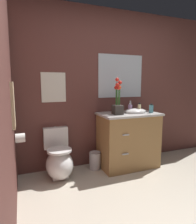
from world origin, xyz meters
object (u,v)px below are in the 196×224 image
object	(u,v)px
soap_bottle	(130,108)
hand_wash_bottle	(151,109)
lotion_bottle	(139,108)
toilet_paper_roll	(20,138)
toilet	(59,161)
trash_bin	(95,160)
vanity_cabinet	(128,139)
flower_vase	(118,101)
wall_mirror	(121,76)
wall_poster	(54,87)
hanging_towel	(13,105)

from	to	relation	value
soap_bottle	hand_wash_bottle	world-z (taller)	soap_bottle
lotion_bottle	toilet_paper_roll	xyz separation A→B (m)	(-1.77, -0.14, -0.26)
toilet	trash_bin	xyz separation A→B (m)	(0.57, 0.06, -0.11)
vanity_cabinet	flower_vase	distance (m)	0.66
trash_bin	wall_mirror	bearing A→B (deg)	20.98
flower_vase	lotion_bottle	bearing A→B (deg)	3.01
toilet	trash_bin	world-z (taller)	toilet
lotion_bottle	soap_bottle	bearing A→B (deg)	144.63
lotion_bottle	trash_bin	world-z (taller)	lotion_bottle
toilet	wall_mirror	xyz separation A→B (m)	(1.11, 0.27, 1.21)
wall_poster	wall_mirror	xyz separation A→B (m)	(1.11, 0.00, 0.17)
vanity_cabinet	wall_poster	size ratio (longest dim) A/B	2.41
wall_poster	hanging_towel	bearing A→B (deg)	-133.81
toilet	wall_mirror	bearing A→B (deg)	13.56
wall_mirror	toilet_paper_roll	xyz separation A→B (m)	(-1.60, -0.46, -0.77)
trash_bin	toilet_paper_roll	size ratio (longest dim) A/B	2.47
hanging_towel	wall_mirror	bearing A→B (deg)	18.97
toilet	vanity_cabinet	size ratio (longest dim) A/B	0.66
toilet	hanging_towel	world-z (taller)	hanging_towel
flower_vase	soap_bottle	xyz separation A→B (m)	(0.28, 0.11, -0.13)
flower_vase	toilet_paper_roll	xyz separation A→B (m)	(-1.38, -0.12, -0.39)
wall_mirror	hanging_towel	world-z (taller)	wall_mirror
hand_wash_bottle	toilet	bearing A→B (deg)	175.29
hand_wash_bottle	toilet_paper_roll	size ratio (longest dim) A/B	1.33
toilet	flower_vase	xyz separation A→B (m)	(0.89, -0.07, 0.82)
vanity_cabinet	lotion_bottle	world-z (taller)	vanity_cabinet
soap_bottle	wall_mirror	world-z (taller)	wall_mirror
lotion_bottle	wall_mirror	size ratio (longest dim) A/B	0.20
vanity_cabinet	toilet_paper_roll	xyz separation A→B (m)	(-1.60, -0.17, 0.23)
flower_vase	wall_poster	size ratio (longest dim) A/B	1.26
hand_wash_bottle	wall_poster	distance (m)	1.55
vanity_cabinet	soap_bottle	size ratio (longest dim) A/B	7.00
vanity_cabinet	lotion_bottle	xyz separation A→B (m)	(0.17, -0.03, 0.50)
toilet	toilet_paper_roll	bearing A→B (deg)	-158.19
lotion_bottle	toilet	bearing A→B (deg)	177.58
flower_vase	hand_wash_bottle	size ratio (longest dim) A/B	3.74
soap_bottle	wall_poster	size ratio (longest dim) A/B	0.35
flower_vase	trash_bin	distance (m)	0.99
vanity_cabinet	trash_bin	distance (m)	0.63
soap_bottle	lotion_bottle	world-z (taller)	lotion_bottle
soap_bottle	flower_vase	bearing A→B (deg)	-159.31
hanging_towel	wall_poster	bearing A→B (deg)	46.19
vanity_cabinet	lotion_bottle	distance (m)	0.52
wall_poster	toilet_paper_roll	xyz separation A→B (m)	(-0.49, -0.46, -0.60)
lotion_bottle	vanity_cabinet	bearing A→B (deg)	170.77
hand_wash_bottle	wall_poster	size ratio (longest dim) A/B	0.34
flower_vase	lotion_bottle	xyz separation A→B (m)	(0.40, 0.02, -0.12)
trash_bin	wall_poster	xyz separation A→B (m)	(-0.57, 0.21, 1.14)
toilet_paper_roll	trash_bin	bearing A→B (deg)	13.64
lotion_bottle	hanging_towel	bearing A→B (deg)	-172.30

